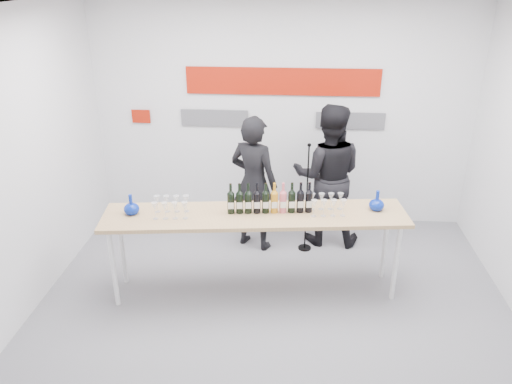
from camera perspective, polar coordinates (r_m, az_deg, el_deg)
ground at (r=5.53m, az=2.00°, el=-12.16°), size 5.00×5.00×0.00m
back_wall at (r=6.69m, az=2.97°, el=8.78°), size 5.00×0.04×3.00m
signage at (r=6.59m, az=2.52°, el=11.29°), size 3.38×0.02×0.79m
tasting_table at (r=5.21m, az=-0.08°, el=-3.20°), size 3.21×0.99×0.95m
wine_bottles at (r=5.14m, az=1.61°, el=-0.68°), size 0.89×0.18×0.33m
decanter_left at (r=5.30m, az=-14.09°, el=-1.37°), size 0.16×0.16×0.21m
decanter_right at (r=5.38m, az=13.67°, el=-0.94°), size 0.16×0.16×0.21m
glasses_left at (r=5.19m, az=-9.70°, el=-1.71°), size 0.38×0.26×0.18m
glasses_right at (r=5.22m, az=8.15°, el=-1.43°), size 0.38×0.26×0.18m
presenter_left at (r=6.13m, az=-0.25°, el=0.97°), size 0.74×0.63×1.72m
presenter_right at (r=6.29m, az=8.19°, el=1.86°), size 0.92×0.74×1.82m
mic_stand at (r=6.24m, az=5.71°, el=-3.01°), size 0.17×0.17×1.43m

